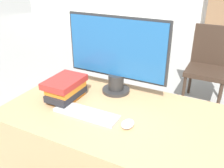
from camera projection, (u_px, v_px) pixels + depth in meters
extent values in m
cube|color=tan|center=(130.00, 167.00, 1.54)|extent=(1.48, 0.74, 0.74)
cylinder|color=#282828|center=(116.00, 90.00, 1.65)|extent=(0.18, 0.18, 0.02)
cylinder|color=#282828|center=(116.00, 82.00, 1.63)|extent=(0.10, 0.10, 0.10)
cube|color=#282828|center=(117.00, 48.00, 1.53)|extent=(0.66, 0.01, 0.39)
cube|color=#1E5693|center=(116.00, 48.00, 1.53)|extent=(0.64, 0.02, 0.36)
cube|color=silver|center=(86.00, 113.00, 1.40)|extent=(0.38, 0.11, 0.02)
ellipsoid|color=silver|center=(128.00, 124.00, 1.29)|extent=(0.06, 0.09, 0.03)
cube|color=orange|center=(67.00, 97.00, 1.56)|extent=(0.14, 0.21, 0.02)
cube|color=#232328|center=(66.00, 93.00, 1.54)|extent=(0.15, 0.25, 0.04)
cube|color=orange|center=(66.00, 88.00, 1.53)|extent=(0.15, 0.22, 0.03)
cube|color=#B72D28|center=(64.00, 82.00, 1.52)|extent=(0.18, 0.26, 0.04)
cylinder|color=#38281E|center=(183.00, 92.00, 2.84)|extent=(0.04, 0.04, 0.38)
cylinder|color=#38281E|center=(219.00, 99.00, 2.69)|extent=(0.04, 0.04, 0.38)
cylinder|color=#38281E|center=(190.00, 79.00, 3.15)|extent=(0.04, 0.04, 0.38)
cylinder|color=#38281E|center=(223.00, 85.00, 2.99)|extent=(0.04, 0.04, 0.38)
cube|color=#38281E|center=(207.00, 71.00, 2.82)|extent=(0.44, 0.44, 0.05)
cube|color=#38281E|center=(213.00, 45.00, 2.87)|extent=(0.44, 0.04, 0.46)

